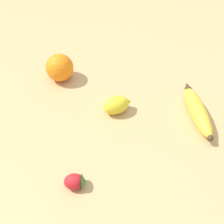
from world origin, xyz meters
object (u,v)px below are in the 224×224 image
(orange, at_px, (60,68))
(lemon, at_px, (116,105))
(strawberry, at_px, (76,181))
(banana, at_px, (197,110))

(orange, height_order, lemon, orange)
(orange, height_order, strawberry, orange)
(banana, relative_size, orange, 2.15)
(orange, xyz_separation_m, strawberry, (0.28, 0.26, -0.02))
(banana, bearing_deg, orange, 59.48)
(orange, distance_m, lemon, 0.22)
(strawberry, xyz_separation_m, lemon, (-0.25, -0.05, 0.01))
(orange, bearing_deg, banana, 99.42)
(banana, xyz_separation_m, orange, (0.07, -0.41, 0.02))
(banana, distance_m, orange, 0.41)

